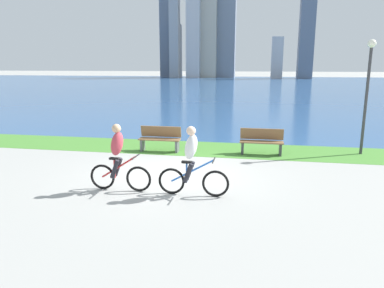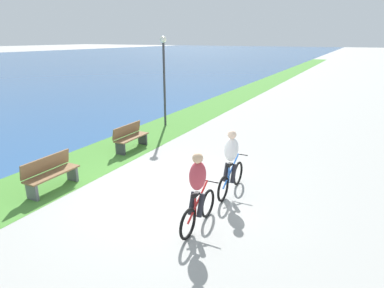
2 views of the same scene
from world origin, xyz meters
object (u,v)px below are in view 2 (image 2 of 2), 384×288
cyclist_trailing (198,192)px  lamppost_tall (164,69)px  bench_far_along_path (130,137)px  cyclist_lead (231,163)px  bench_near_path (51,173)px

cyclist_trailing → lamppost_tall: bearing=36.2°
bench_far_along_path → lamppost_tall: bearing=11.0°
cyclist_lead → cyclist_trailing: size_ratio=1.03×
cyclist_lead → cyclist_trailing: 1.86m
cyclist_trailing → bench_near_path: cyclist_trailing is taller
cyclist_lead → bench_far_along_path: bearing=69.6°
bench_near_path → cyclist_lead: bearing=-65.4°
cyclist_trailing → lamppost_tall: 8.83m
cyclist_trailing → bench_near_path: (-0.11, 4.26, -0.39)m
cyclist_lead → bench_far_along_path: (1.66, 4.46, -0.39)m
lamppost_tall → bench_near_path: bearing=-173.1°
cyclist_lead → lamppost_tall: bearing=45.1°
lamppost_tall → cyclist_lead: bearing=-134.9°
bench_near_path → bench_far_along_path: size_ratio=1.00×
cyclist_trailing → lamppost_tall: lamppost_tall is taller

